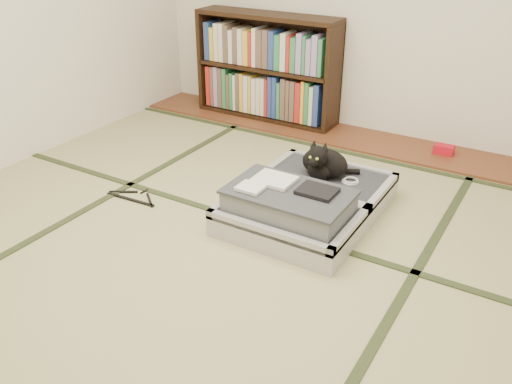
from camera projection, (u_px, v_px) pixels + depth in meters
The scene contains 9 objects.
floor at pixel (216, 255), 3.00m from camera, with size 4.50×4.50×0.00m, color tan.
wood_strip at pixel (353, 138), 4.52m from camera, with size 4.00×0.50×0.02m, color brown.
red_item at pixel (444, 149), 4.18m from camera, with size 0.15×0.09×0.07m, color red.
tatami_borders at pixel (261, 216), 3.38m from camera, with size 4.00×4.50×0.01m.
bookcase at pixel (267, 69), 4.77m from camera, with size 1.31×0.30×0.92m.
suitcase at pixel (305, 203), 3.31m from camera, with size 0.80×1.06×0.31m.
cat at pixel (323, 163), 3.47m from camera, with size 0.35×0.36×0.29m.
cable_coil at pixel (350, 181), 3.45m from camera, with size 0.11×0.11×0.03m.
hanger at pixel (134, 198), 3.58m from camera, with size 0.39×0.19×0.01m.
Camera 1 is at (1.48, -2.03, 1.70)m, focal length 38.00 mm.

